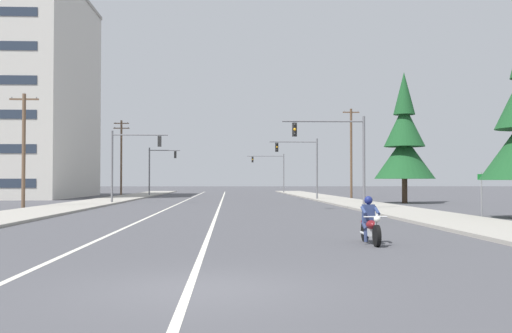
{
  "coord_description": "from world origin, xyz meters",
  "views": [
    {
      "loc": [
        0.5,
        -10.65,
        1.93
      ],
      "look_at": [
        1.93,
        20.78,
        2.7
      ],
      "focal_mm": 41.62,
      "sensor_mm": 36.0,
      "label": 1
    }
  ],
  "objects": [
    {
      "name": "ground_plane",
      "position": [
        0.0,
        0.0,
        0.0
      ],
      "size": [
        400.0,
        400.0,
        0.0
      ],
      "primitive_type": "plane",
      "color": "#47474C"
    },
    {
      "name": "lane_stripe_center",
      "position": [
        -0.22,
        45.0,
        0.0
      ],
      "size": [
        0.16,
        100.0,
        0.01
      ],
      "primitive_type": "cube",
      "color": "beige",
      "rests_on": "ground"
    },
    {
      "name": "lane_stripe_left",
      "position": [
        -3.77,
        45.0,
        0.0
      ],
      "size": [
        0.16,
        100.0,
        0.01
      ],
      "primitive_type": "cube",
      "color": "beige",
      "rests_on": "ground"
    },
    {
      "name": "sidewalk_kerb_right",
      "position": [
        11.0,
        40.0,
        0.07
      ],
      "size": [
        4.4,
        110.0,
        0.14
      ],
      "primitive_type": "cube",
      "color": "#9E998E",
      "rests_on": "ground"
    },
    {
      "name": "sidewalk_kerb_left",
      "position": [
        -11.0,
        40.0,
        0.07
      ],
      "size": [
        4.4,
        110.0,
        0.14
      ],
      "primitive_type": "cube",
      "color": "#9E998E",
      "rests_on": "ground"
    },
    {
      "name": "motorcycle_with_rider",
      "position": [
        4.82,
        7.37,
        0.59
      ],
      "size": [
        0.7,
        2.19,
        1.46
      ],
      "color": "black",
      "rests_on": "ground"
    },
    {
      "name": "traffic_signal_near_right",
      "position": [
        7.79,
        27.98,
        4.13
      ],
      "size": [
        5.48,
        0.37,
        6.2
      ],
      "color": "slate",
      "rests_on": "ground"
    },
    {
      "name": "traffic_signal_near_left",
      "position": [
        -8.07,
        40.12,
        4.09
      ],
      "size": [
        4.8,
        0.37,
        6.2
      ],
      "color": "slate",
      "rests_on": "ground"
    },
    {
      "name": "traffic_signal_mid_right",
      "position": [
        7.95,
        48.52,
        4.1
      ],
      "size": [
        4.88,
        0.48,
        6.2
      ],
      "color": "slate",
      "rests_on": "ground"
    },
    {
      "name": "traffic_signal_mid_left",
      "position": [
        -8.61,
        65.75,
        4.04
      ],
      "size": [
        3.95,
        0.46,
        6.2
      ],
      "color": "slate",
      "rests_on": "ground"
    },
    {
      "name": "traffic_signal_far_right",
      "position": [
        7.4,
        82.68,
        4.16
      ],
      "size": [
        5.87,
        0.45,
        6.2
      ],
      "color": "slate",
      "rests_on": "ground"
    },
    {
      "name": "utility_pole_left_near",
      "position": [
        -14.25,
        32.57,
        4.3
      ],
      "size": [
        2.08,
        0.26,
        8.21
      ],
      "color": "brown",
      "rests_on": "ground"
    },
    {
      "name": "utility_pole_right_far",
      "position": [
        14.27,
        55.55,
        5.23
      ],
      "size": [
        1.88,
        0.26,
        10.08
      ],
      "color": "brown",
      "rests_on": "ground"
    },
    {
      "name": "utility_pole_left_far",
      "position": [
        -13.9,
        69.17,
        5.38
      ],
      "size": [
        2.14,
        0.26,
        10.03
      ],
      "color": "brown",
      "rests_on": "ground"
    },
    {
      "name": "conifer_tree_right_verge_far",
      "position": [
        15.68,
        39.97,
        5.22
      ],
      "size": [
        5.18,
        5.18,
        11.39
      ],
      "color": "#423023",
      "rests_on": "ground"
    },
    {
      "name": "street_sign",
      "position": [
        14.15,
        20.83,
        1.5
      ],
      "size": [
        0.44,
        0.07,
        2.4
      ],
      "color": "gray",
      "rests_on": "ground"
    }
  ]
}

